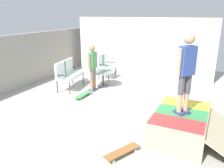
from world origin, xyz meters
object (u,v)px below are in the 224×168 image
Objects in this scene: skateboard_by_bench at (83,95)px; patio_chair_near_house at (105,64)px; skate_ramp at (182,125)px; patio_bench at (68,72)px; person_skater at (186,68)px; patio_table at (103,76)px; skateboard_spare at (122,152)px; person_watching at (93,65)px.

patio_chair_near_house is at bearing 9.05° from skateboard_by_bench.
patio_bench is at bearing 67.17° from skate_ramp.
person_skater is (-3.62, -3.65, 0.98)m from patio_chair_near_house.
skateboard_by_bench is at bearing 176.94° from patio_table.
patio_bench reaches higher than patio_table.
person_skater reaches higher than skateboard_by_bench.
patio_bench is (1.82, 4.31, 0.31)m from skate_ramp.
patio_bench and patio_chair_near_house have the same top height.
patio_table is (0.70, -1.08, -0.21)m from patio_bench.
person_skater is 2.08m from skateboard_spare.
skate_ramp is 2.41× the size of skateboard_spare.
skateboard_by_bench is at bearing -119.96° from patio_bench.
patio_chair_near_house is 2.41m from skateboard_by_bench.
patio_table is at bearing 51.15° from person_skater.
skateboard_by_bench is (1.23, 3.30, -0.22)m from skate_ramp.
patio_chair_near_house is (1.74, -0.64, -0.00)m from patio_bench.
skate_ramp is 4.69m from patio_bench.
person_skater is at bearing -39.53° from skateboard_spare.
patio_bench is 4.54m from skateboard_spare.
skateboard_by_bench is at bearing -176.95° from person_watching.
skate_ramp is at bearing -120.41° from person_watching.
skate_ramp is 2.15× the size of patio_table.
skate_ramp is at bearing -127.93° from patio_table.
patio_chair_near_house is 0.63× the size of person_watching.
skateboard_by_bench is at bearing 68.40° from person_skater.
person_skater is (-2.03, -3.32, 0.66)m from person_watching.
skateboard_spare is at bearing -131.46° from patio_bench.
person_skater reaches higher than skate_ramp.
patio_bench is 1.86m from patio_chair_near_house.
patio_chair_near_house is 1.27× the size of skateboard_spare.
patio_bench reaches higher than skate_ramp.
skateboard_by_bench is (1.30, 3.28, -1.51)m from person_skater.
person_watching is 4.04m from skateboard_spare.
skateboard_spare is at bearing 140.47° from person_skater.
skate_ramp is at bearing -38.68° from skateboard_spare.
skate_ramp reaches higher than skateboard_by_bench.
patio_table is at bearing -3.06° from skateboard_by_bench.
patio_bench is 1.03m from person_watching.
skate_ramp is 1.29m from person_skater.
patio_table reaches higher than skateboard_by_bench.
patio_bench is at bearing 159.81° from patio_chair_near_house.
patio_chair_near_house is 0.61× the size of person_skater.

